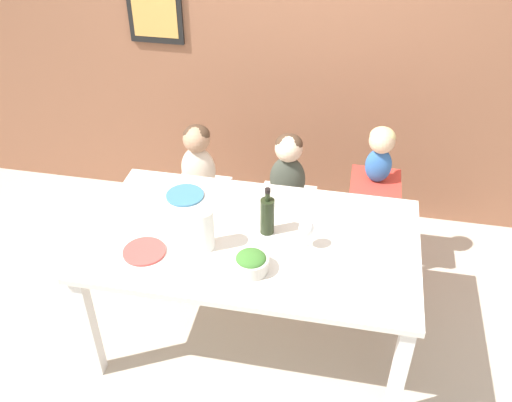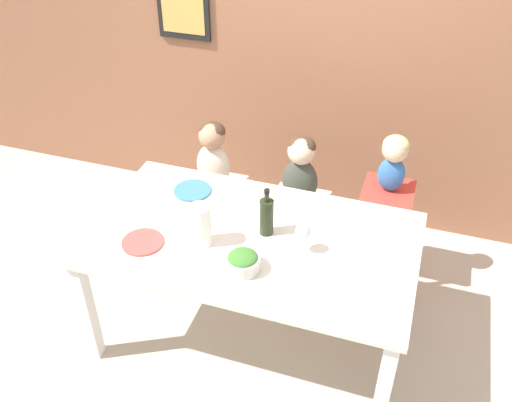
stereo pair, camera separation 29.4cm
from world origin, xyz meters
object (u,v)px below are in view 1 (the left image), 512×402
wine_bottle (267,215)px  paper_towel_roll (204,229)px  person_child_left (198,156)px  salad_bowl_large (251,262)px  dinner_plate_front_left (144,251)px  chair_far_left (201,200)px  dinner_plate_back_left (185,195)px  chair_right_highchair (373,202)px  person_child_center (288,165)px  person_baby_right (381,149)px  chair_far_center (286,210)px  wine_glass_near (306,229)px

wine_bottle → paper_towel_roll: (-0.29, -0.18, 0.00)m
person_child_left → salad_bowl_large: size_ratio=2.75×
paper_towel_roll → dinner_plate_front_left: paper_towel_roll is taller
chair_far_left → dinner_plate_back_left: dinner_plate_back_left is taller
chair_right_highchair → person_child_center: (-0.55, 0.00, 0.21)m
person_baby_right → paper_towel_roll: (-0.85, -0.86, -0.06)m
person_child_center → dinner_plate_front_left: (-0.59, -0.96, 0.02)m
person_child_left → person_child_center: (0.59, 0.00, 0.00)m
chair_far_center → person_baby_right: (0.55, 0.00, 0.53)m
person_child_left → salad_bowl_large: (0.55, -0.98, 0.06)m
person_baby_right → salad_bowl_large: (-0.59, -0.98, -0.12)m
chair_far_left → chair_far_center: 0.59m
chair_far_center → salad_bowl_large: salad_bowl_large is taller
dinner_plate_front_left → wine_glass_near: bearing=14.2°
wine_glass_near → person_child_center: bearing=104.9°
chair_far_center → paper_towel_roll: (-0.30, -0.86, 0.48)m
wine_bottle → wine_glass_near: (0.21, -0.08, 0.01)m
wine_bottle → chair_far_left: bearing=130.4°
wine_bottle → dinner_plate_front_left: wine_bottle is taller
chair_far_left → dinner_plate_front_left: size_ratio=2.17×
person_baby_right → dinner_plate_back_left: 1.19m
wine_glass_near → salad_bowl_large: bearing=-137.2°
wine_bottle → dinner_plate_back_left: bearing=156.8°
chair_far_center → wine_bottle: 0.83m
person_child_center → dinner_plate_back_left: size_ratio=2.19×
person_child_left → chair_right_highchair: bearing=-0.1°
chair_far_center → wine_bottle: wine_bottle is taller
chair_far_center → salad_bowl_large: size_ratio=2.72×
wine_glass_near → paper_towel_roll: bearing=-169.0°
chair_far_left → salad_bowl_large: size_ratio=2.72×
salad_bowl_large → dinner_plate_back_left: bearing=133.3°
salad_bowl_large → wine_bottle: bearing=85.3°
wine_glass_near → salad_bowl_large: 0.33m
chair_far_center → person_child_center: size_ratio=0.99×
person_child_center → wine_bottle: (-0.01, -0.68, 0.12)m
salad_bowl_large → paper_towel_roll: bearing=155.4°
chair_far_left → person_baby_right: person_baby_right is taller
wine_glass_near → dinner_plate_front_left: (-0.80, -0.20, -0.11)m
paper_towel_roll → salad_bowl_large: paper_towel_roll is taller
paper_towel_roll → wine_glass_near: 0.52m
person_child_left → person_child_center: bearing=0.0°
wine_bottle → dinner_plate_back_left: size_ratio=1.28×
chair_far_center → person_baby_right: bearing=0.2°
person_child_left → wine_glass_near: 1.11m
person_child_left → paper_towel_roll: (0.28, -0.86, 0.13)m
person_baby_right → paper_towel_roll: size_ratio=1.57×
chair_right_highchair → salad_bowl_large: salad_bowl_large is taller
chair_far_center → person_child_center: bearing=90.0°
salad_bowl_large → wine_glass_near: bearing=42.8°
salad_bowl_large → person_child_center: bearing=87.9°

